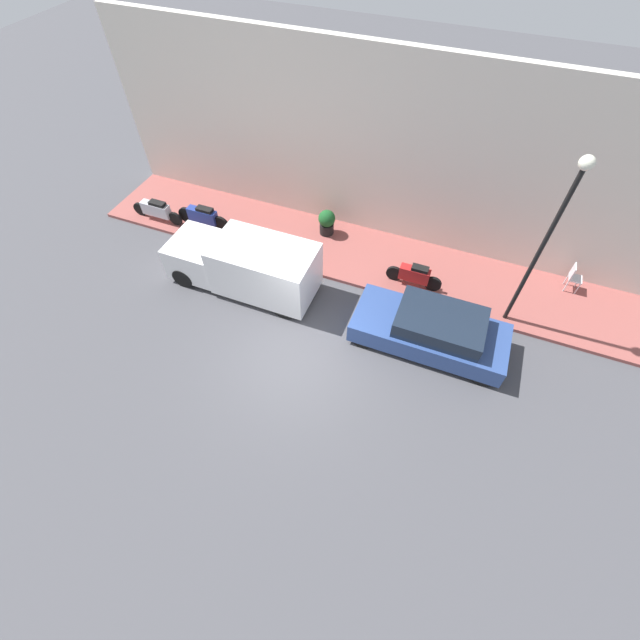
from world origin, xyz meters
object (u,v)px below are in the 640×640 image
Objects in this scene: scooter_silver at (157,210)px; potted_plant at (327,222)px; parked_car at (432,330)px; motorcycle_red at (415,275)px; motorcycle_blue at (203,216)px; streetlamp at (553,227)px; cafe_chair at (574,276)px; delivery_van at (244,264)px.

potted_plant reaches higher than scooter_silver.
parked_car is 2.30m from motorcycle_red.
motorcycle_blue is at bearing 89.71° from motorcycle_red.
parked_car is 2.09× the size of scooter_silver.
motorcycle_red is 0.34× the size of streetlamp.
motorcycle_red is at bearing -90.29° from motorcycle_blue.
motorcycle_blue is (2.11, 8.87, -0.03)m from parked_car.
streetlamp is at bearing -91.85° from motorcycle_blue.
motorcycle_red is at bearing -88.71° from scooter_silver.
cafe_chair is at bearing -82.43° from scooter_silver.
motorcycle_blue is at bearing 54.88° from delivery_van.
potted_plant is at bearing -72.45° from motorcycle_blue.
streetlamp is (-0.35, -10.86, 3.01)m from motorcycle_blue.
streetlamp is (1.76, -2.00, 2.98)m from parked_car.
delivery_van is 2.66× the size of motorcycle_red.
scooter_silver is 14.57m from cafe_chair.
motorcycle_red is at bearing -69.35° from delivery_van.
motorcycle_blue is 4.51m from potted_plant.
motorcycle_red is at bearing -111.42° from potted_plant.
delivery_van is 8.67m from streetlamp.
motorcycle_red is (-0.04, -7.87, -0.05)m from motorcycle_blue.
streetlamp is at bearing -104.61° from potted_plant.
potted_plant reaches higher than motorcycle_blue.
cafe_chair is at bearing -82.50° from motorcycle_blue.
potted_plant is at bearing 68.58° from motorcycle_red.
delivery_van is 3.42m from motorcycle_blue.
parked_car is 10.87m from scooter_silver.
delivery_van is 5.11× the size of cafe_chair.
motorcycle_blue is (1.96, 2.78, -0.33)m from delivery_van.
cafe_chair is at bearing -69.76° from delivery_van.
motorcycle_red is at bearing 84.08° from streetlamp.
parked_car reaches higher than scooter_silver.
delivery_van is 0.90× the size of streetlamp.
streetlamp is 5.68× the size of potted_plant.
motorcycle_blue is at bearing 107.55° from potted_plant.
delivery_van reaches higher than potted_plant.
parked_car is 2.41× the size of motorcycle_red.
scooter_silver is at bearing 91.29° from motorcycle_red.
potted_plant is (1.62, -6.15, 0.06)m from scooter_silver.
potted_plant is 8.29m from cafe_chair.
parked_car is at bearing -103.39° from motorcycle_blue.
motorcycle_red is at bearing 109.80° from cafe_chair.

